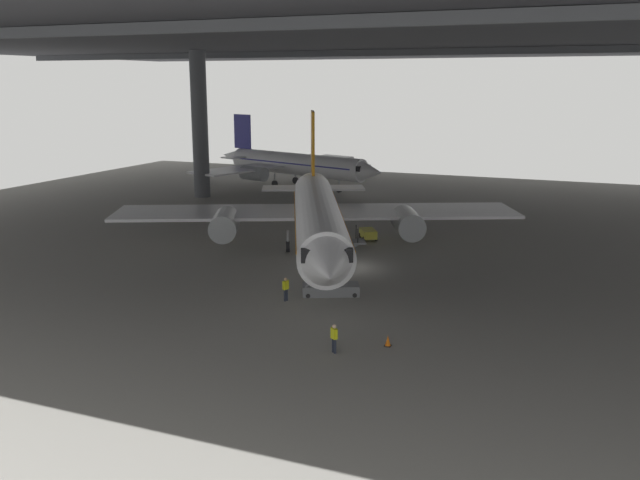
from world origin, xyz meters
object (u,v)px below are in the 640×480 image
object	(u,v)px
crew_worker_near_nose	(334,337)
baggage_tug	(368,234)
boarding_stairs	(332,284)
crew_worker_by_stairs	(286,288)
airplane_main	(318,216)
traffic_cone_orange	(388,341)
airplane_distant	(293,164)

from	to	relation	value
crew_worker_near_nose	baggage_tug	world-z (taller)	crew_worker_near_nose
boarding_stairs	crew_worker_by_stairs	distance (m)	3.28
airplane_main	crew_worker_by_stairs	xyz separation A→B (m)	(2.35, -11.04, -2.49)
traffic_cone_orange	baggage_tug	distance (m)	25.35
airplane_main	baggage_tug	xyz separation A→B (m)	(1.68, 7.72, -2.85)
airplane_distant	boarding_stairs	bearing A→B (deg)	-62.57
crew_worker_by_stairs	traffic_cone_orange	distance (m)	9.68
boarding_stairs	crew_worker_by_stairs	size ratio (longest dim) A/B	2.94
airplane_distant	traffic_cone_orange	xyz separation A→B (m)	(28.19, -49.95, -2.74)
airplane_main	crew_worker_by_stairs	world-z (taller)	airplane_main
crew_worker_near_nose	baggage_tug	size ratio (longest dim) A/B	0.62
boarding_stairs	baggage_tug	xyz separation A→B (m)	(-2.89, 16.36, -0.20)
crew_worker_near_nose	crew_worker_by_stairs	world-z (taller)	crew_worker_by_stairs
airplane_main	traffic_cone_orange	bearing A→B (deg)	-56.31
traffic_cone_orange	baggage_tug	size ratio (longest dim) A/B	0.24
airplane_distant	crew_worker_by_stairs	bearing A→B (deg)	-66.17
boarding_stairs	traffic_cone_orange	world-z (taller)	boarding_stairs
crew_worker_by_stairs	traffic_cone_orange	world-z (taller)	crew_worker_by_stairs
crew_worker_by_stairs	baggage_tug	bearing A→B (deg)	92.02
boarding_stairs	traffic_cone_orange	size ratio (longest dim) A/B	7.62
airplane_main	baggage_tug	distance (m)	8.40
crew_worker_by_stairs	airplane_distant	xyz separation A→B (m)	(-19.88, 45.01, 2.16)
airplane_distant	traffic_cone_orange	world-z (taller)	airplane_distant
baggage_tug	airplane_distant	bearing A→B (deg)	126.22
traffic_cone_orange	airplane_distant	bearing A→B (deg)	119.44
boarding_stairs	traffic_cone_orange	xyz separation A→B (m)	(6.08, -7.35, -0.43)
crew_worker_near_nose	crew_worker_by_stairs	distance (m)	9.12
crew_worker_near_nose	airplane_distant	size ratio (longest dim) A/B	0.06
crew_worker_by_stairs	traffic_cone_orange	bearing A→B (deg)	-30.73
crew_worker_by_stairs	boarding_stairs	bearing A→B (deg)	47.21
traffic_cone_orange	baggage_tug	bearing A→B (deg)	110.73
airplane_main	airplane_distant	world-z (taller)	airplane_main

